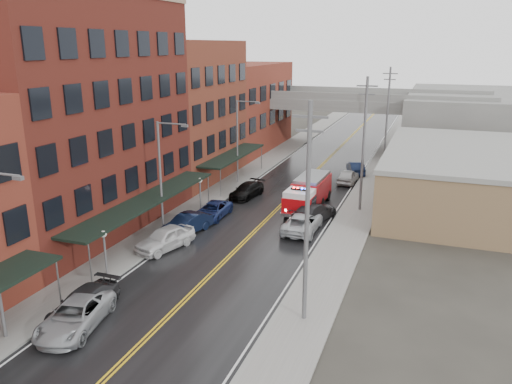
% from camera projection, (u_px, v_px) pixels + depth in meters
% --- Properties ---
extents(road, '(11.00, 160.00, 0.02)m').
position_uv_depth(road, '(267.00, 219.00, 43.33)').
color(road, black).
rests_on(road, ground).
extents(sidewalk_left, '(3.00, 160.00, 0.15)m').
position_uv_depth(sidewalk_left, '(192.00, 209.00, 45.70)').
color(sidewalk_left, slate).
rests_on(sidewalk_left, ground).
extents(sidewalk_right, '(3.00, 160.00, 0.15)m').
position_uv_depth(sidewalk_right, '(351.00, 228.00, 40.93)').
color(sidewalk_right, slate).
rests_on(sidewalk_right, ground).
extents(curb_left, '(0.30, 160.00, 0.15)m').
position_uv_depth(curb_left, '(208.00, 211.00, 45.16)').
color(curb_left, gray).
rests_on(curb_left, ground).
extents(curb_right, '(0.30, 160.00, 0.15)m').
position_uv_depth(curb_right, '(332.00, 226.00, 41.47)').
color(curb_right, gray).
rests_on(curb_right, ground).
extents(brick_building_b, '(9.00, 20.00, 18.00)m').
position_uv_depth(brick_building_b, '(78.00, 119.00, 38.82)').
color(brick_building_b, '#521C15').
rests_on(brick_building_b, ground).
extents(brick_building_c, '(9.00, 15.00, 15.00)m').
position_uv_depth(brick_building_c, '(184.00, 111.00, 55.02)').
color(brick_building_c, maroon).
rests_on(brick_building_c, ground).
extents(brick_building_far, '(9.00, 20.00, 12.00)m').
position_uv_depth(brick_building_far, '(242.00, 107.00, 71.22)').
color(brick_building_far, maroon).
rests_on(brick_building_far, ground).
extents(tan_building, '(14.00, 22.00, 5.00)m').
position_uv_depth(tan_building, '(464.00, 180.00, 46.41)').
color(tan_building, olive).
rests_on(tan_building, ground).
extents(right_far_block, '(18.00, 30.00, 8.00)m').
position_uv_depth(right_far_block, '(473.00, 120.00, 72.37)').
color(right_far_block, slate).
rests_on(right_far_block, ground).
extents(awning_1, '(2.60, 18.00, 3.09)m').
position_uv_depth(awning_1, '(147.00, 200.00, 38.63)').
color(awning_1, black).
rests_on(awning_1, ground).
extents(awning_2, '(2.60, 13.00, 3.09)m').
position_uv_depth(awning_2, '(233.00, 155.00, 54.40)').
color(awning_2, black).
rests_on(awning_2, ground).
extents(globe_lamp_1, '(0.44, 0.44, 3.12)m').
position_uv_depth(globe_lamp_1, '(104.00, 243.00, 32.15)').
color(globe_lamp_1, '#59595B').
rests_on(globe_lamp_1, ground).
extents(globe_lamp_2, '(0.44, 0.44, 3.12)m').
position_uv_depth(globe_lamp_2, '(200.00, 187.00, 44.77)').
color(globe_lamp_2, '#59595B').
rests_on(globe_lamp_2, ground).
extents(street_lamp_1, '(2.64, 0.22, 9.00)m').
position_uv_depth(street_lamp_1, '(163.00, 171.00, 38.60)').
color(street_lamp_1, '#59595B').
rests_on(street_lamp_1, ground).
extents(street_lamp_2, '(2.64, 0.22, 9.00)m').
position_uv_depth(street_lamp_2, '(239.00, 136.00, 53.02)').
color(street_lamp_2, '#59595B').
rests_on(street_lamp_2, ground).
extents(utility_pole_0, '(1.80, 0.24, 12.00)m').
position_uv_depth(utility_pole_0, '(307.00, 212.00, 25.67)').
color(utility_pole_0, '#59595B').
rests_on(utility_pole_0, ground).
extents(utility_pole_1, '(1.80, 0.24, 12.00)m').
position_uv_depth(utility_pole_1, '(364.00, 143.00, 43.70)').
color(utility_pole_1, '#59595B').
rests_on(utility_pole_1, ground).
extents(utility_pole_2, '(1.80, 0.24, 12.00)m').
position_uv_depth(utility_pole_2, '(387.00, 114.00, 61.73)').
color(utility_pole_2, '#59595B').
rests_on(utility_pole_2, ground).
extents(overpass, '(40.00, 10.00, 7.50)m').
position_uv_depth(overpass, '(340.00, 108.00, 70.48)').
color(overpass, slate).
rests_on(overpass, ground).
extents(fire_truck, '(3.39, 7.94, 2.87)m').
position_uv_depth(fire_truck, '(308.00, 192.00, 45.70)').
color(fire_truck, '#A9070C').
rests_on(fire_truck, ground).
extents(parked_car_left_2, '(3.43, 5.78, 1.51)m').
position_uv_depth(parked_car_left_2, '(75.00, 315.00, 26.49)').
color(parked_car_left_2, '#94989C').
rests_on(parked_car_left_2, ground).
extents(parked_car_left_3, '(2.06, 5.03, 1.46)m').
position_uv_depth(parked_car_left_3, '(83.00, 304.00, 27.75)').
color(parked_car_left_3, black).
rests_on(parked_car_left_3, ground).
extents(parked_car_left_4, '(3.32, 5.29, 1.68)m').
position_uv_depth(parked_car_left_4, '(165.00, 238.00, 36.80)').
color(parked_car_left_4, silver).
rests_on(parked_car_left_4, ground).
extents(parked_car_left_5, '(2.91, 5.01, 1.56)m').
position_uv_depth(parked_car_left_5, '(187.00, 224.00, 39.88)').
color(parked_car_left_5, black).
rests_on(parked_car_left_5, ground).
extents(parked_car_left_6, '(2.26, 4.78, 1.32)m').
position_uv_depth(parked_car_left_6, '(213.00, 210.00, 43.58)').
color(parked_car_left_6, navy).
rests_on(parked_car_left_6, ground).
extents(parked_car_left_7, '(2.60, 5.02, 1.39)m').
position_uv_depth(parked_car_left_7, '(247.00, 190.00, 49.40)').
color(parked_car_left_7, black).
rests_on(parked_car_left_7, ground).
extents(parked_car_right_0, '(2.57, 5.50, 1.52)m').
position_uv_depth(parked_car_right_0, '(302.00, 222.00, 40.32)').
color(parked_car_right_0, '#B2B6BB').
rests_on(parked_car_right_0, ground).
extents(parked_car_right_1, '(3.54, 5.81, 1.57)m').
position_uv_depth(parked_car_right_1, '(314.00, 212.00, 42.77)').
color(parked_car_right_1, black).
rests_on(parked_car_right_1, ground).
extents(parked_car_right_2, '(1.98, 4.55, 1.52)m').
position_uv_depth(parked_car_right_2, '(348.00, 176.00, 54.38)').
color(parked_car_right_2, '#B8B8B8').
rests_on(parked_car_right_2, ground).
extents(parked_car_right_3, '(2.91, 4.79, 1.49)m').
position_uv_depth(parked_car_right_3, '(356.00, 168.00, 58.23)').
color(parked_car_right_3, black).
rests_on(parked_car_right_3, ground).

